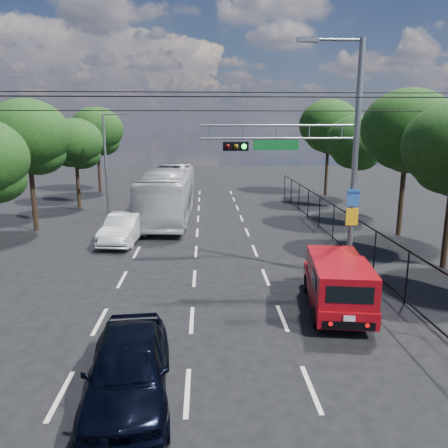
{
  "coord_description": "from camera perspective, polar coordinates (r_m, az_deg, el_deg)",
  "views": [
    {
      "loc": [
        0.46,
        -9.35,
        6.24
      ],
      "look_at": [
        1.15,
        5.88,
        2.8
      ],
      "focal_mm": 35.0,
      "sensor_mm": 36.0,
      "label": 1
    }
  ],
  "objects": [
    {
      "name": "navy_hatchback",
      "position": [
        10.78,
        -12.41,
        -17.93
      ],
      "size": [
        2.28,
        4.83,
        1.6
      ],
      "primitive_type": "imported",
      "rotation": [
        0.0,
        0.0,
        0.09
      ],
      "color": "black",
      "rests_on": "ground"
    },
    {
      "name": "tree_right_d",
      "position": [
        33.26,
        16.91,
        9.79
      ],
      "size": [
        4.32,
        4.32,
        7.02
      ],
      "color": "black",
      "rests_on": "ground"
    },
    {
      "name": "tree_left_d",
      "position": [
        35.78,
        -18.82,
        9.61
      ],
      "size": [
        4.2,
        4.2,
        6.83
      ],
      "color": "black",
      "rests_on": "ground"
    },
    {
      "name": "signal_mast",
      "position": [
        18.02,
        13.12,
        9.22
      ],
      "size": [
        6.43,
        0.39,
        9.5
      ],
      "color": "slate",
      "rests_on": "ground"
    },
    {
      "name": "white_bus",
      "position": [
        30.05,
        -7.27,
        3.95
      ],
      "size": [
        3.23,
        12.38,
        3.43
      ],
      "primitive_type": "imported",
      "rotation": [
        0.0,
        0.0,
        -0.03
      ],
      "color": "silver",
      "rests_on": "ground"
    },
    {
      "name": "tree_right_c",
      "position": [
        26.89,
        22.81,
        10.67
      ],
      "size": [
        5.1,
        5.1,
        8.29
      ],
      "color": "black",
      "rests_on": "ground"
    },
    {
      "name": "streetlight_left",
      "position": [
        32.16,
        -14.93,
        8.2
      ],
      "size": [
        2.09,
        0.22,
        7.08
      ],
      "color": "slate",
      "rests_on": "ground"
    },
    {
      "name": "tree_left_c",
      "position": [
        28.3,
        -24.18,
        9.92
      ],
      "size": [
        4.8,
        4.8,
        7.8
      ],
      "color": "black",
      "rests_on": "ground"
    },
    {
      "name": "ground",
      "position": [
        11.25,
        -4.81,
        -21.02
      ],
      "size": [
        120.0,
        120.0,
        0.0
      ],
      "primitive_type": "plane",
      "color": "black",
      "rests_on": "ground"
    },
    {
      "name": "white_van",
      "position": [
        24.45,
        -12.95,
        -0.51
      ],
      "size": [
        2.13,
        4.89,
        1.56
      ],
      "primitive_type": "imported",
      "rotation": [
        0.0,
        0.0,
        -0.1
      ],
      "color": "silver",
      "rests_on": "ground"
    },
    {
      "name": "tree_left_e",
      "position": [
        43.55,
        -16.24,
        11.29
      ],
      "size": [
        4.92,
        4.92,
        7.99
      ],
      "color": "black",
      "rests_on": "ground"
    },
    {
      "name": "utility_wires",
      "position": [
        18.21,
        -4.19,
        15.81
      ],
      "size": [
        22.0,
        5.04,
        0.74
      ],
      "color": "black",
      "rests_on": "ground"
    },
    {
      "name": "tree_right_e",
      "position": [
        40.92,
        13.53,
        11.95
      ],
      "size": [
        5.28,
        5.28,
        8.58
      ],
      "color": "black",
      "rests_on": "ground"
    },
    {
      "name": "red_pickup",
      "position": [
        15.61,
        14.56,
        -7.32
      ],
      "size": [
        2.47,
        5.22,
        1.87
      ],
      "color": "black",
      "rests_on": "ground"
    },
    {
      "name": "lane_markings",
      "position": [
        24.17,
        -3.59,
        -2.26
      ],
      "size": [
        6.12,
        38.0,
        0.01
      ],
      "color": "beige",
      "rests_on": "ground"
    },
    {
      "name": "fence_right",
      "position": [
        23.26,
        15.36,
        -0.68
      ],
      "size": [
        0.06,
        34.03,
        2.0
      ],
      "color": "black",
      "rests_on": "ground"
    }
  ]
}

